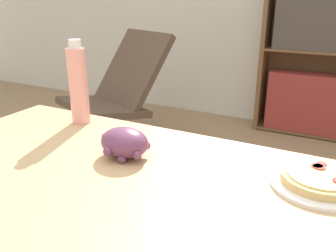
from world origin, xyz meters
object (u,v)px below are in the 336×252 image
(pizza_on_plate, at_px, (320,180))
(drink_bottle, at_px, (78,85))
(grape_bunch, at_px, (124,143))
(lounge_chair_near, at_px, (116,113))
(bookshelf, at_px, (314,58))

(pizza_on_plate, height_order, drink_bottle, drink_bottle)
(grape_bunch, relative_size, drink_bottle, 0.50)
(grape_bunch, bearing_deg, drink_bottle, 150.83)
(pizza_on_plate, relative_size, lounge_chair_near, 0.25)
(drink_bottle, xyz_separation_m, lounge_chair_near, (-0.74, 1.21, -0.57))
(lounge_chair_near, bearing_deg, bookshelf, 60.55)
(lounge_chair_near, height_order, bookshelf, bookshelf)
(pizza_on_plate, distance_m, bookshelf, 2.32)
(grape_bunch, distance_m, drink_bottle, 0.35)
(bookshelf, bearing_deg, lounge_chair_near, -141.86)
(bookshelf, bearing_deg, drink_bottle, -103.76)
(pizza_on_plate, relative_size, drink_bottle, 0.80)
(pizza_on_plate, xyz_separation_m, grape_bunch, (-0.51, -0.08, 0.03))
(drink_bottle, bearing_deg, grape_bunch, -29.17)
(grape_bunch, xyz_separation_m, drink_bottle, (-0.30, 0.17, 0.09))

